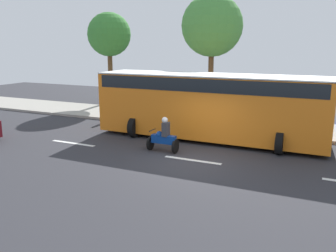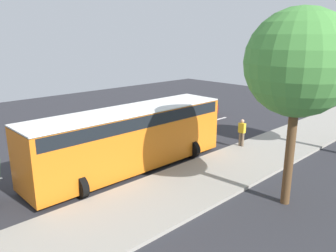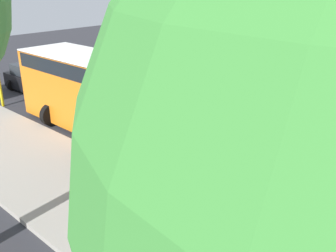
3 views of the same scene
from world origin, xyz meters
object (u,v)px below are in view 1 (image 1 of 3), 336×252
object	(u,v)px
city_bus	(209,102)
street_tree_center	(109,35)
motorcycle	(163,137)
pedestrian_near_signal	(113,102)
street_tree_south	(212,26)

from	to	relation	value
city_bus	street_tree_center	world-z (taller)	street_tree_center
motorcycle	city_bus	bearing A→B (deg)	-21.38
pedestrian_near_signal	motorcycle	bearing A→B (deg)	-129.96
street_tree_south	street_tree_center	distance (m)	8.04
pedestrian_near_signal	street_tree_south	world-z (taller)	street_tree_south
motorcycle	street_tree_south	world-z (taller)	street_tree_south
motorcycle	street_tree_south	bearing A→B (deg)	7.33
street_tree_south	motorcycle	bearing A→B (deg)	-172.67
motorcycle	street_tree_south	size ratio (longest dim) A/B	0.20
pedestrian_near_signal	street_tree_center	xyz separation A→B (m)	(5.07, 3.51, 4.17)
pedestrian_near_signal	street_tree_south	xyz separation A→B (m)	(5.27, -4.51, 4.67)
street_tree_south	street_tree_center	world-z (taller)	street_tree_south
motorcycle	street_tree_center	xyz separation A→B (m)	(9.95, 9.33, 4.59)
motorcycle	street_tree_center	world-z (taller)	street_tree_center
street_tree_center	pedestrian_near_signal	bearing A→B (deg)	-145.32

